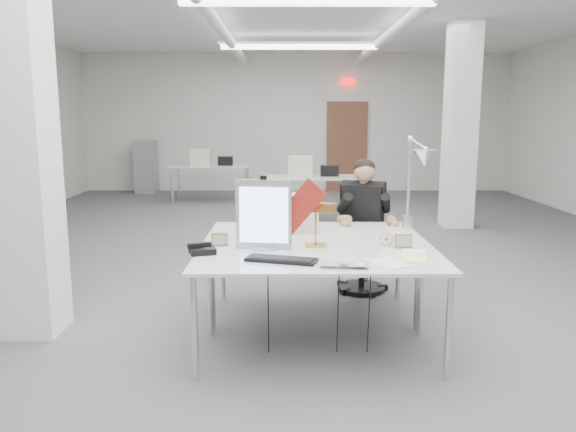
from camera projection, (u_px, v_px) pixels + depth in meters
name	position (u px, v px, depth m)	size (l,w,h in m)	color
room_shell	(310.00, 121.00, 6.45)	(10.04, 14.04, 3.24)	#4B4B4D
desk_main	(319.00, 258.00, 4.02)	(1.80, 0.90, 0.03)	silver
desk_second	(313.00, 233.00, 4.90)	(1.80, 0.90, 0.03)	silver
bg_desk_a	(312.00, 177.00, 9.44)	(1.60, 0.80, 0.03)	silver
bg_desk_b	(211.00, 166.00, 11.60)	(1.60, 0.80, 0.03)	silver
filing_cabinet	(146.00, 167.00, 13.04)	(0.45, 0.55, 1.20)	gray
office_chair	(362.00, 242.00, 5.62)	(0.50, 0.50, 1.02)	black
seated_person	(364.00, 204.00, 5.51)	(0.48, 0.60, 0.89)	black
monitor	(264.00, 215.00, 4.21)	(0.43, 0.04, 0.53)	#A7A7AB
pennant	(299.00, 208.00, 4.17)	(0.45, 0.01, 0.19)	maroon
keyboard	(281.00, 260.00, 3.88)	(0.49, 0.16, 0.02)	black
laptop	(344.00, 267.00, 3.69)	(0.33, 0.21, 0.03)	#B4B3B8
mouse	(361.00, 265.00, 3.73)	(0.09, 0.06, 0.04)	#B0B0B5
bankers_lamp	(316.00, 224.00, 4.31)	(0.30, 0.12, 0.34)	gold
desk_phone	(202.00, 251.00, 4.10)	(0.18, 0.16, 0.05)	black
picture_frame_left	(220.00, 239.00, 4.35)	(0.13, 0.01, 0.10)	olive
picture_frame_right	(403.00, 241.00, 4.28)	(0.14, 0.01, 0.11)	#AC794A
desk_clock	(386.00, 239.00, 4.37)	(0.10, 0.10, 0.03)	#B5B6BA
paper_stack_a	(389.00, 263.00, 3.82)	(0.21, 0.29, 0.01)	silver
paper_stack_b	(414.00, 258.00, 3.96)	(0.18, 0.25, 0.01)	#FFDE98
paper_stack_c	(415.00, 251.00, 4.17)	(0.18, 0.12, 0.01)	silver
beige_monitor	(295.00, 213.00, 4.90)	(0.34, 0.32, 0.32)	#B9B599
architect_lamp	(415.00, 179.00, 4.70)	(0.26, 0.74, 0.96)	silver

